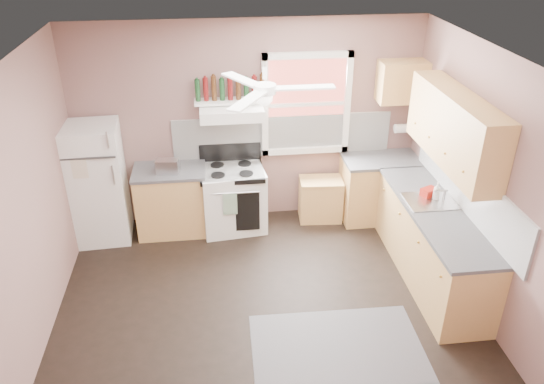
{
  "coord_description": "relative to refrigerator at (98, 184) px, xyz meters",
  "views": [
    {
      "loc": [
        -0.48,
        -4.5,
        3.87
      ],
      "look_at": [
        0.1,
        0.3,
        1.25
      ],
      "focal_mm": 35.0,
      "sensor_mm": 36.0,
      "label": 1
    }
  ],
  "objects": [
    {
      "name": "floor",
      "position": [
        1.95,
        -1.65,
        -0.78
      ],
      "size": [
        4.5,
        4.5,
        0.0
      ],
      "primitive_type": "plane",
      "color": "black",
      "rests_on": "ground"
    },
    {
      "name": "ceiling",
      "position": [
        1.95,
        -1.65,
        1.92
      ],
      "size": [
        4.5,
        4.5,
        0.0
      ],
      "primitive_type": "plane",
      "color": "white",
      "rests_on": "ground"
    },
    {
      "name": "wall_back",
      "position": [
        1.95,
        0.38,
        0.57
      ],
      "size": [
        4.5,
        0.05,
        2.7
      ],
      "primitive_type": "cube",
      "color": "#7C5A55",
      "rests_on": "ground"
    },
    {
      "name": "wall_right",
      "position": [
        4.22,
        -1.65,
        0.57
      ],
      "size": [
        0.05,
        4.0,
        2.7
      ],
      "primitive_type": "cube",
      "color": "#7C5A55",
      "rests_on": "ground"
    },
    {
      "name": "wall_left",
      "position": [
        -0.32,
        -1.65,
        0.57
      ],
      "size": [
        0.05,
        4.0,
        2.7
      ],
      "primitive_type": "cube",
      "color": "#7C5A55",
      "rests_on": "ground"
    },
    {
      "name": "backsplash_back",
      "position": [
        2.4,
        0.34,
        0.4
      ],
      "size": [
        2.9,
        0.03,
        0.55
      ],
      "primitive_type": "cube",
      "color": "white",
      "rests_on": "wall_back"
    },
    {
      "name": "backsplash_right",
      "position": [
        4.19,
        -1.35,
        0.4
      ],
      "size": [
        0.03,
        2.6,
        0.55
      ],
      "primitive_type": "cube",
      "color": "white",
      "rests_on": "wall_right"
    },
    {
      "name": "window_view",
      "position": [
        2.7,
        0.33,
        0.82
      ],
      "size": [
        1.0,
        0.02,
        1.2
      ],
      "primitive_type": "cube",
      "color": "brown",
      "rests_on": "wall_back"
    },
    {
      "name": "window_frame",
      "position": [
        2.7,
        0.31,
        0.82
      ],
      "size": [
        1.16,
        0.07,
        1.36
      ],
      "primitive_type": "cube",
      "color": "white",
      "rests_on": "wall_back"
    },
    {
      "name": "refrigerator",
      "position": [
        0.0,
        0.0,
        0.0
      ],
      "size": [
        0.7,
        0.68,
        1.56
      ],
      "primitive_type": "cube",
      "rotation": [
        0.0,
        0.0,
        0.06
      ],
      "color": "white",
      "rests_on": "floor"
    },
    {
      "name": "base_cabinet_left",
      "position": [
        0.89,
        0.05,
        -0.35
      ],
      "size": [
        0.9,
        0.6,
        0.86
      ],
      "primitive_type": "cube",
      "color": "tan",
      "rests_on": "floor"
    },
    {
      "name": "counter_left",
      "position": [
        0.89,
        0.05,
        0.1
      ],
      "size": [
        0.92,
        0.62,
        0.04
      ],
      "primitive_type": "cube",
      "color": "#464648",
      "rests_on": "base_cabinet_left"
    },
    {
      "name": "toaster",
      "position": [
        0.89,
        -0.04,
        0.21
      ],
      "size": [
        0.3,
        0.19,
        0.18
      ],
      "primitive_type": "cube",
      "rotation": [
        0.0,
        0.0,
        -0.12
      ],
      "color": "silver",
      "rests_on": "counter_left"
    },
    {
      "name": "stove",
      "position": [
        1.69,
        0.03,
        -0.35
      ],
      "size": [
        0.88,
        0.72,
        0.86
      ],
      "primitive_type": "cube",
      "rotation": [
        0.0,
        0.0,
        0.1
      ],
      "color": "white",
      "rests_on": "floor"
    },
    {
      "name": "range_hood",
      "position": [
        1.72,
        0.1,
        0.84
      ],
      "size": [
        0.78,
        0.5,
        0.14
      ],
      "primitive_type": "cube",
      "color": "white",
      "rests_on": "wall_back"
    },
    {
      "name": "bottle_shelf",
      "position": [
        1.72,
        0.22,
        0.94
      ],
      "size": [
        0.9,
        0.26,
        0.03
      ],
      "primitive_type": "cube",
      "color": "white",
      "rests_on": "range_hood"
    },
    {
      "name": "cart",
      "position": [
        2.9,
        0.1,
        -0.49
      ],
      "size": [
        0.6,
        0.42,
        0.57
      ],
      "primitive_type": "cube",
      "rotation": [
        0.0,
        0.0,
        -0.07
      ],
      "color": "tan",
      "rests_on": "floor"
    },
    {
      "name": "base_cabinet_corner",
      "position": [
        3.7,
        0.05,
        -0.35
      ],
      "size": [
        1.0,
        0.6,
        0.86
      ],
      "primitive_type": "cube",
      "color": "tan",
      "rests_on": "floor"
    },
    {
      "name": "base_cabinet_right",
      "position": [
        3.9,
        -1.35,
        -0.35
      ],
      "size": [
        0.6,
        2.2,
        0.86
      ],
      "primitive_type": "cube",
      "color": "tan",
      "rests_on": "floor"
    },
    {
      "name": "counter_corner",
      "position": [
        3.7,
        0.05,
        0.1
      ],
      "size": [
        1.02,
        0.62,
        0.04
      ],
      "primitive_type": "cube",
      "color": "#464648",
      "rests_on": "base_cabinet_corner"
    },
    {
      "name": "counter_right",
      "position": [
        3.89,
        -1.35,
        0.1
      ],
      "size": [
        0.62,
        2.22,
        0.04
      ],
      "primitive_type": "cube",
      "color": "#464648",
      "rests_on": "base_cabinet_right"
    },
    {
      "name": "sink",
      "position": [
        3.89,
        -1.15,
        0.12
      ],
      "size": [
        0.55,
        0.45,
        0.03
      ],
      "primitive_type": "cube",
      "color": "silver",
      "rests_on": "counter_right"
    },
    {
      "name": "faucet",
      "position": [
        4.05,
        -1.15,
        0.19
      ],
      "size": [
        0.03,
        0.03,
        0.14
      ],
      "primitive_type": "cylinder",
      "color": "silver",
      "rests_on": "sink"
    },
    {
      "name": "upper_cabinet_right",
      "position": [
        4.03,
        -1.15,
        1.0
      ],
      "size": [
        0.33,
        1.8,
        0.76
      ],
      "primitive_type": "cube",
      "color": "tan",
      "rests_on": "wall_right"
    },
    {
      "name": "upper_cabinet_corner",
      "position": [
        3.9,
        0.18,
        1.12
      ],
      "size": [
        0.6,
        0.33,
        0.52
      ],
      "primitive_type": "cube",
      "color": "tan",
      "rests_on": "wall_back"
    },
    {
      "name": "paper_towel",
      "position": [
        4.02,
        0.21,
        0.47
      ],
      "size": [
        0.26,
        0.12,
        0.12
      ],
      "primitive_type": "cylinder",
      "rotation": [
        0.0,
        1.57,
        0.0
      ],
      "color": "white",
      "rests_on": "wall_back"
    },
    {
      "name": "island_top",
      "position": [
        2.32,
        -3.25,
        0.1
      ],
      "size": [
        1.32,
        0.88,
        0.04
      ],
      "primitive_type": "cube",
      "rotation": [
        0.0,
        0.0,
        -0.02
      ],
      "color": "#464648",
      "rests_on": "island"
    },
    {
      "name": "ceiling_fan_hub",
      "position": [
        1.95,
        -1.65,
        1.67
      ],
      "size": [
        0.2,
        0.2,
        0.08
      ],
      "primitive_type": "cylinder",
      "color": "white",
      "rests_on": "ceiling"
    },
    {
      "name": "soap_bottle",
      "position": [
        3.97,
        -1.12,
        0.23
      ],
      "size": [
        0.11,
        0.11,
        0.22
      ],
      "primitive_type": "imported",
      "rotation": [
        0.0,
        0.0,
        2.8
      ],
      "color": "silver",
      "rests_on": "counter_right"
    },
    {
      "name": "red_caddy",
      "position": [
        3.92,
        -1.03,
        0.17
      ],
      "size": [
        0.21,
        0.18,
        0.1
      ],
      "primitive_type": "cube",
      "rotation": [
        0.0,
        0.0,
        0.43
      ],
      "color": "#A1180D",
      "rests_on": "counter_right"
    },
    {
      "name": "wine_bottles",
      "position": [
        1.72,
        0.22,
        1.1
      ],
      "size": [
        0.86,
        0.06,
        0.31
      ],
      "color": "#143819",
      "rests_on": "bottle_shelf"
    }
  ]
}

